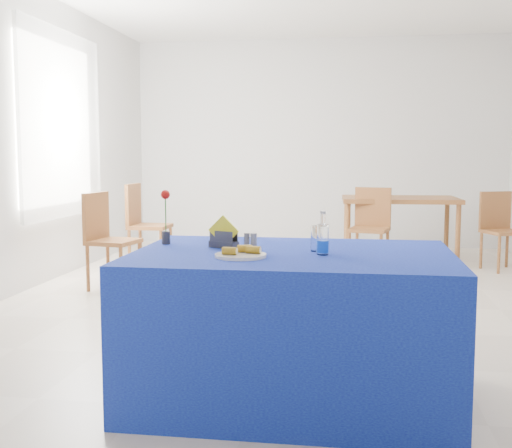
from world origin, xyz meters
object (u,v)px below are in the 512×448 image
Objects in this scene: plate at (241,255)px; chair_bg_right at (500,225)px; water_bottle at (323,240)px; chair_bg_left at (371,222)px; oak_table at (400,204)px; blue_table at (292,325)px; chair_win_b at (143,219)px; chair_win_a at (106,233)px.

plate is 4.74m from chair_bg_right.
chair_bg_left is (0.34, 3.94, -0.32)m from water_bottle.
oak_table is at bearing 76.84° from plate.
chair_bg_right reaches higher than plate.
plate is 4.70m from oak_table.
water_bottle is at bearing -23.01° from blue_table.
oak_table is 2.95m from chair_win_b.
chair_win_b is at bearing 119.17° from blue_table.
blue_table reaches higher than oak_table.
plate is 0.16× the size of blue_table.
blue_table is at bearing 156.99° from water_bottle.
chair_win_b is at bearing -163.86° from oak_table.
chair_win_a is at bearing -179.93° from chair_bg_right.
chair_bg_left is at bearing -82.36° from chair_win_b.
water_bottle reaches higher than blue_table.
water_bottle is at bearing -129.91° from chair_win_a.
chair_win_a is 0.97× the size of chair_win_b.
water_bottle is at bearing 19.37° from plate.
blue_table is 7.44× the size of water_bottle.
water_bottle reaches higher than chair_win_a.
plate is 0.29× the size of chair_bg_right.
chair_win_a is at bearing -145.28° from oak_table.
chair_win_a is 1.13m from chair_win_b.
water_bottle is at bearing -149.03° from chair_win_b.
chair_win_b is at bearing 115.03° from plate.
chair_bg_right is at bearing 67.13° from water_bottle.
plate is 0.27× the size of chair_win_b.
chair_bg_left is at bearing 85.02° from water_bottle.
chair_bg_left is 2.51m from chair_win_b.
chair_win_a reaches higher than chair_bg_right.
chair_bg_left is (0.50, 3.88, 0.13)m from blue_table.
chair_win_b is (-1.99, 3.56, 0.16)m from blue_table.
plate is at bearing -136.85° from chair_win_a.
water_bottle is 0.23× the size of chair_win_b.
oak_table is at bearing -45.47° from chair_win_a.
blue_table is 4.46m from chair_bg_right.
water_bottle is (0.15, -0.07, 0.45)m from blue_table.
water_bottle reaches higher than chair_bg_left.
plate is 4.15m from chair_bg_left.
plate is 3.16m from chair_win_a.
chair_win_b is at bearing 10.95° from chair_win_a.
chair_win_a is at bearing -178.46° from chair_win_b.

